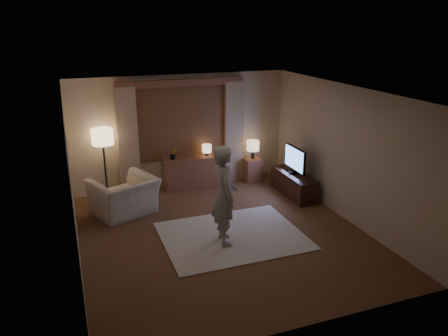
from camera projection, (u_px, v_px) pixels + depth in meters
name	position (u px, v px, depth m)	size (l,w,h in m)	color
room	(213.00, 157.00, 8.02)	(5.04, 5.54, 2.64)	brown
rug	(232.00, 236.00, 7.93)	(2.50, 2.00, 0.02)	beige
sideboard	(191.00, 173.00, 10.15)	(1.20, 0.40, 0.70)	brown
picture_frame	(190.00, 155.00, 10.01)	(0.16, 0.02, 0.20)	brown
plant	(173.00, 154.00, 9.86)	(0.17, 0.13, 0.30)	#999999
table_lamp_sideboard	(207.00, 149.00, 10.11)	(0.22, 0.22, 0.30)	black
floor_lamp	(103.00, 141.00, 9.22)	(0.46, 0.46, 1.56)	black
armchair	(124.00, 197.00, 8.72)	(1.16, 1.02, 0.76)	beige
side_table	(252.00, 169.00, 10.64)	(0.40, 0.40, 0.56)	brown
table_lamp_side	(253.00, 146.00, 10.45)	(0.30, 0.30, 0.44)	black
tv_stand	(294.00, 184.00, 9.75)	(0.45, 1.40, 0.50)	black
tv	(295.00, 159.00, 9.56)	(0.21, 0.85, 0.61)	black
person	(224.00, 195.00, 7.43)	(0.64, 0.42, 1.76)	#ABA69E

